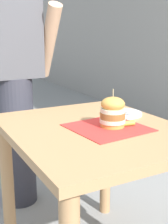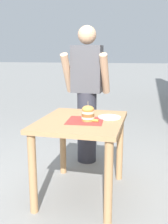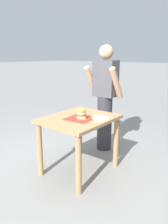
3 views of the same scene
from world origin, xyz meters
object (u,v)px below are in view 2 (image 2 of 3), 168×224
Objects in this scene: patio_table at (81,134)px; side_plate_with_forks at (109,117)px; diner_across_table at (87,93)px; sandwich at (88,113)px; pickle_spear at (94,120)px.

side_plate_with_forks is (0.25, 0.13, 0.15)m from patio_table.
side_plate_with_forks is at bearing 27.69° from patio_table.
diner_across_table reaches higher than side_plate_with_forks.
sandwich is 0.25m from side_plate_with_forks.
diner_across_table reaches higher than patio_table.
diner_across_table reaches higher than sandwich.
diner_across_table is at bearing 119.45° from side_plate_with_forks.
side_plate_with_forks is 0.80m from diner_across_table.
side_plate_with_forks is (0.17, 0.17, -0.07)m from sandwich.
sandwich is at bearing -31.15° from patio_table.
patio_table is 5.24× the size of sandwich.
sandwich is (0.07, -0.04, 0.22)m from patio_table.
side_plate_with_forks is 0.13× the size of diner_across_table.
patio_table is 0.22m from pickle_spear.
sandwich is 2.12× the size of pickle_spear.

